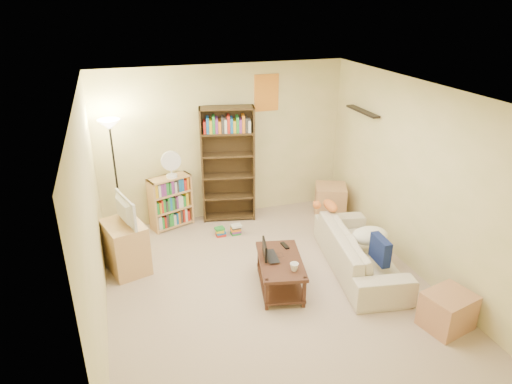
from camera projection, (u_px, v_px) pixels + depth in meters
room at (270, 168)px, 5.24m from camera, size 4.50×4.54×2.52m
sofa at (360, 251)px, 6.15m from camera, size 2.15×1.36×0.56m
navy_pillow at (380, 250)px, 5.68m from camera, size 0.13×0.37×0.33m
cream_blanket at (370, 236)px, 6.13m from camera, size 0.51×0.37×0.22m
tabby_cat at (328, 205)px, 6.64m from camera, size 0.44×0.21×0.15m
coffee_table at (280, 270)px, 5.74m from camera, size 0.71×1.04×0.42m
laptop at (275, 256)px, 5.73m from camera, size 0.38×0.28×0.03m
laptop_screen at (265, 249)px, 5.67m from camera, size 0.08×0.31×0.21m
mug at (294, 267)px, 5.44m from camera, size 0.11×0.11×0.10m
tv_remote at (285, 246)px, 5.98m from camera, size 0.07×0.17×0.02m
tv_stand at (126, 247)px, 6.12m from camera, size 0.63×0.75×0.69m
television at (121, 211)px, 5.90m from camera, size 0.70×0.45×0.38m
tall_bookshelf at (228, 162)px, 7.28m from camera, size 0.89×0.45×1.89m
short_bookshelf at (171, 202)px, 7.24m from camera, size 0.71×0.48×0.85m
desk_fan at (171, 163)px, 6.95m from camera, size 0.30×0.17×0.43m
floor_lamp at (112, 146)px, 6.43m from camera, size 0.32×0.32×1.87m
side_table at (330, 202)px, 7.60m from camera, size 0.64×0.64×0.56m
end_cabinet at (448, 311)px, 5.09m from camera, size 0.60×0.53×0.43m
book_stacks at (229, 230)px, 7.11m from camera, size 0.41×0.15×0.17m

